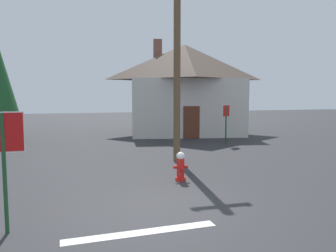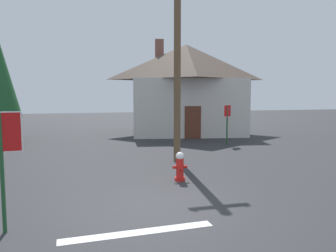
{
  "view_description": "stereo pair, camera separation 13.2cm",
  "coord_description": "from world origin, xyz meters",
  "px_view_note": "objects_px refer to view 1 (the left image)",
  "views": [
    {
      "loc": [
        -1.91,
        -7.82,
        2.81
      ],
      "look_at": [
        1.33,
        4.33,
        1.55
      ],
      "focal_mm": 35.62,
      "sensor_mm": 36.0,
      "label": 1
    },
    {
      "loc": [
        -1.78,
        -7.85,
        2.81
      ],
      "look_at": [
        1.33,
        4.33,
        1.55
      ],
      "focal_mm": 35.62,
      "sensor_mm": 36.0,
      "label": 2
    }
  ],
  "objects_px": {
    "utility_pole": "(177,63)",
    "house": "(184,87)",
    "stop_sign_far": "(226,117)",
    "fire_hydrant": "(181,167)",
    "stop_sign_near": "(3,147)"
  },
  "relations": [
    {
      "from": "utility_pole",
      "to": "house",
      "type": "height_order",
      "value": "utility_pole"
    },
    {
      "from": "stop_sign_near",
      "to": "house",
      "type": "bearing_deg",
      "value": 60.65
    },
    {
      "from": "stop_sign_near",
      "to": "stop_sign_far",
      "type": "distance_m",
      "value": 13.18
    },
    {
      "from": "utility_pole",
      "to": "stop_sign_far",
      "type": "distance_m",
      "value": 5.8
    },
    {
      "from": "stop_sign_far",
      "to": "house",
      "type": "height_order",
      "value": "house"
    },
    {
      "from": "house",
      "to": "stop_sign_far",
      "type": "bearing_deg",
      "value": -84.81
    },
    {
      "from": "stop_sign_near",
      "to": "house",
      "type": "height_order",
      "value": "house"
    },
    {
      "from": "stop_sign_near",
      "to": "utility_pole",
      "type": "height_order",
      "value": "utility_pole"
    },
    {
      "from": "fire_hydrant",
      "to": "utility_pole",
      "type": "bearing_deg",
      "value": 75.85
    },
    {
      "from": "utility_pole",
      "to": "house",
      "type": "bearing_deg",
      "value": 70.56
    },
    {
      "from": "stop_sign_near",
      "to": "fire_hydrant",
      "type": "distance_m",
      "value": 5.58
    },
    {
      "from": "utility_pole",
      "to": "stop_sign_near",
      "type": "bearing_deg",
      "value": -131.74
    },
    {
      "from": "stop_sign_far",
      "to": "fire_hydrant",
      "type": "bearing_deg",
      "value": -124.97
    },
    {
      "from": "fire_hydrant",
      "to": "house",
      "type": "xyz_separation_m",
      "value": [
        4.05,
        12.33,
        2.73
      ]
    },
    {
      "from": "fire_hydrant",
      "to": "utility_pole",
      "type": "xyz_separation_m",
      "value": [
        0.75,
        2.97,
        3.55
      ]
    }
  ]
}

